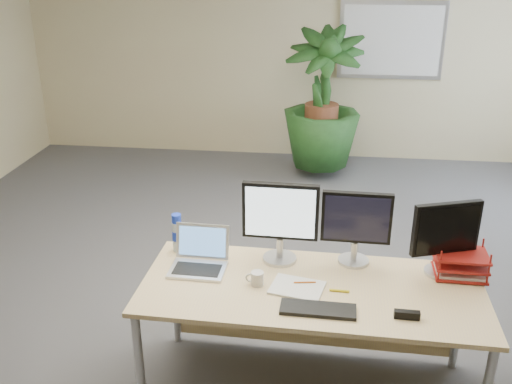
# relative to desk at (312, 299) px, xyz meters

# --- Properties ---
(floor) EXTENTS (8.00, 8.00, 0.00)m
(floor) POSITION_rel_desk_xyz_m (-0.38, 0.46, -0.60)
(floor) COLOR #48474C
(floor) RESTS_ON ground
(back_wall) EXTENTS (7.00, 0.04, 2.70)m
(back_wall) POSITION_rel_desk_xyz_m (-0.38, 4.46, 0.75)
(back_wall) COLOR #C5B18B
(back_wall) RESTS_ON floor
(whiteboard) EXTENTS (1.30, 0.04, 0.95)m
(whiteboard) POSITION_rel_desk_xyz_m (0.82, 4.43, 0.95)
(whiteboard) COLOR #ADAEB2
(whiteboard) RESTS_ON back_wall
(desk) EXTENTS (2.02, 0.90, 0.77)m
(desk) POSITION_rel_desk_xyz_m (0.00, 0.00, 0.00)
(desk) COLOR #D9BF80
(desk) RESTS_ON floor
(floor_plant) EXTENTS (0.92, 0.92, 1.50)m
(floor_plant) POSITION_rel_desk_xyz_m (0.00, 3.68, 0.15)
(floor_plant) COLOR #193D16
(floor_plant) RESTS_ON floor
(monitor_left) EXTENTS (0.47, 0.21, 0.52)m
(monitor_left) POSITION_rel_desk_xyz_m (-0.21, 0.18, 0.46)
(monitor_left) COLOR #B5B6BA
(monitor_left) RESTS_ON desk
(monitor_right) EXTENTS (0.43, 0.19, 0.47)m
(monitor_right) POSITION_rel_desk_xyz_m (0.25, 0.20, 0.43)
(monitor_right) COLOR #B5B6BA
(monitor_right) RESTS_ON desk
(monitor_dark) EXTENTS (0.41, 0.19, 0.47)m
(monitor_dark) POSITION_rel_desk_xyz_m (0.77, 0.13, 0.43)
(monitor_dark) COLOR #B5B6BA
(monitor_dark) RESTS_ON desk
(laptop) EXTENTS (0.34, 0.30, 0.24)m
(laptop) POSITION_rel_desk_xyz_m (-0.70, 0.04, 0.22)
(laptop) COLOR silver
(laptop) RESTS_ON desk
(keyboard) EXTENTS (0.42, 0.15, 0.02)m
(keyboard) POSITION_rel_desk_xyz_m (0.04, -0.36, 0.17)
(keyboard) COLOR black
(keyboard) RESTS_ON desk
(coffee_mug) EXTENTS (0.11, 0.07, 0.08)m
(coffee_mug) POSITION_rel_desk_xyz_m (-0.32, -0.13, 0.20)
(coffee_mug) COLOR silver
(coffee_mug) RESTS_ON desk
(spiral_notebook) EXTENTS (0.34, 0.28, 0.01)m
(spiral_notebook) POSITION_rel_desk_xyz_m (-0.09, -0.15, 0.17)
(spiral_notebook) COLOR silver
(spiral_notebook) RESTS_ON desk
(orange_pen) EXTENTS (0.13, 0.03, 0.01)m
(orange_pen) POSITION_rel_desk_xyz_m (-0.04, -0.10, 0.18)
(orange_pen) COLOR #CE5F16
(orange_pen) RESTS_ON spiral_notebook
(yellow_highlighter) EXTENTS (0.12, 0.02, 0.02)m
(yellow_highlighter) POSITION_rel_desk_xyz_m (0.16, -0.15, 0.17)
(yellow_highlighter) COLOR gold
(yellow_highlighter) RESTS_ON desk
(water_bottle) EXTENTS (0.07, 0.07, 0.26)m
(water_bottle) POSITION_rel_desk_xyz_m (-0.88, 0.22, 0.29)
(water_bottle) COLOR silver
(water_bottle) RESTS_ON desk
(letter_tray) EXTENTS (0.31, 0.24, 0.14)m
(letter_tray) POSITION_rel_desk_xyz_m (0.88, 0.12, 0.23)
(letter_tray) COLOR maroon
(letter_tray) RESTS_ON desk
(stapler) EXTENTS (0.14, 0.04, 0.05)m
(stapler) POSITION_rel_desk_xyz_m (0.51, -0.37, 0.19)
(stapler) COLOR black
(stapler) RESTS_ON desk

